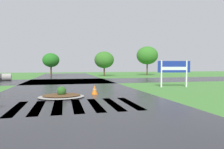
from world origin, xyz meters
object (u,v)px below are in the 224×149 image
object	(u,v)px
median_island	(62,95)
drainage_pipe_stack	(0,77)
estate_billboard	(174,68)
traffic_cone	(95,90)

from	to	relation	value
median_island	drainage_pipe_stack	size ratio (longest dim) A/B	0.97
estate_billboard	traffic_cone	xyz separation A→B (m)	(-7.78, -2.94, -1.42)
estate_billboard	drainage_pipe_stack	distance (m)	21.96
median_island	drainage_pipe_stack	bearing A→B (deg)	116.31
estate_billboard	drainage_pipe_stack	xyz separation A→B (m)	(-18.01, 12.49, -1.25)
traffic_cone	median_island	bearing A→B (deg)	-157.97
estate_billboard	traffic_cone	size ratio (longest dim) A/B	4.68
estate_billboard	traffic_cone	distance (m)	8.44
drainage_pipe_stack	traffic_cone	xyz separation A→B (m)	(10.23, -15.43, -0.17)
estate_billboard	median_island	xyz separation A→B (m)	(-9.95, -3.81, -1.59)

